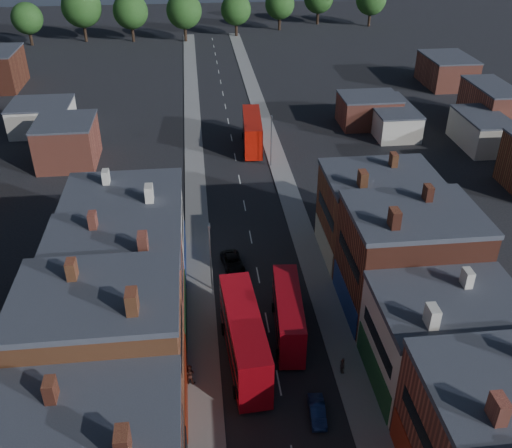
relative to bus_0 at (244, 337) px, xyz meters
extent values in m
cube|color=gray|center=(-3.77, 31.06, -2.86)|extent=(3.00, 200.00, 0.12)
cube|color=gray|center=(9.23, 31.06, -2.86)|extent=(3.00, 200.00, 0.12)
cylinder|color=slate|center=(-2.47, 11.06, 1.08)|extent=(0.16, 0.16, 8.00)
cube|color=slate|center=(-2.47, 11.06, 5.08)|extent=(0.25, 0.70, 0.25)
cylinder|color=slate|center=(7.93, 41.06, 1.08)|extent=(0.16, 0.16, 8.00)
cube|color=slate|center=(7.93, 41.06, 5.08)|extent=(0.25, 0.70, 0.25)
cube|color=#A00912|center=(0.00, 0.00, -0.01)|extent=(3.64, 12.70, 5.02)
cube|color=black|center=(0.00, 0.00, -0.98)|extent=(3.64, 11.71, 1.03)
cube|color=black|center=(0.00, 0.00, 1.18)|extent=(3.64, 11.71, 1.03)
cylinder|color=black|center=(-1.17, -4.10, -2.35)|extent=(0.41, 1.16, 1.14)
cylinder|color=black|center=(1.68, -3.92, -2.35)|extent=(0.41, 1.16, 1.14)
cylinder|color=black|center=(-1.68, 3.92, -2.35)|extent=(0.41, 1.16, 1.14)
cylinder|color=black|center=(1.17, 4.10, -2.35)|extent=(0.41, 1.16, 1.14)
cube|color=#AC0914|center=(4.50, 3.28, -0.51)|extent=(3.18, 10.55, 4.16)
cube|color=black|center=(4.50, 3.28, -1.32)|extent=(3.17, 9.73, 0.85)
cube|color=black|center=(4.50, 3.28, 0.48)|extent=(3.17, 9.73, 0.85)
cylinder|color=black|center=(3.06, 0.06, -2.45)|extent=(0.36, 0.96, 0.95)
cylinder|color=black|center=(5.41, -0.13, -2.45)|extent=(0.36, 0.96, 0.95)
cylinder|color=black|center=(3.58, 6.70, -2.45)|extent=(0.36, 0.96, 0.95)
cylinder|color=black|center=(5.94, 6.51, -2.45)|extent=(0.36, 0.96, 0.95)
cube|color=#B41207|center=(5.84, 48.50, -0.08)|extent=(3.57, 12.40, 4.90)
cube|color=black|center=(5.84, 48.50, -1.03)|extent=(3.56, 11.43, 1.00)
cube|color=black|center=(5.84, 48.50, 1.08)|extent=(3.56, 11.43, 1.00)
cylinder|color=black|center=(4.20, 44.68, -2.37)|extent=(0.40, 1.13, 1.11)
cylinder|color=black|center=(6.97, 44.50, -2.37)|extent=(0.40, 1.13, 1.11)
cylinder|color=black|center=(4.70, 52.50, -2.37)|extent=(0.40, 1.13, 1.11)
cylinder|color=black|center=(7.48, 52.32, -2.37)|extent=(0.40, 1.13, 1.11)
imported|color=#11224E|center=(5.31, -6.89, -2.34)|extent=(1.49, 3.63, 1.17)
imported|color=black|center=(0.06, 14.95, -2.27)|extent=(2.77, 4.93, 1.30)
imported|color=silver|center=(5.68, 46.28, -2.24)|extent=(2.11, 4.81, 1.37)
imported|color=#391C16|center=(-4.97, -2.16, -1.82)|extent=(1.07, 0.78, 1.96)
imported|color=#615B53|center=(8.48, -2.45, -1.98)|extent=(0.50, 0.99, 1.65)
camera|label=1|loc=(-3.19, -38.05, 34.63)|focal=40.00mm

